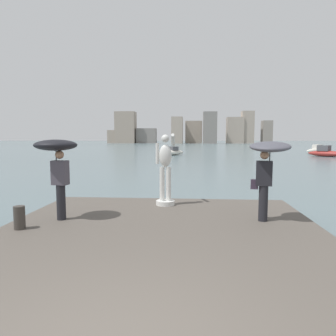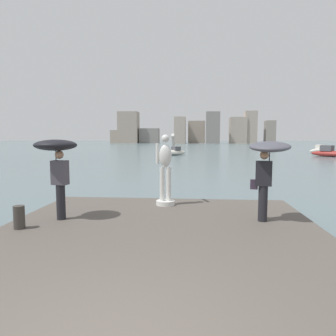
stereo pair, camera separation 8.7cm
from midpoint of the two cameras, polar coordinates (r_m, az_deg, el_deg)
ground_plane at (r=42.73m, az=3.37°, el=2.31°), size 400.00×400.00×0.00m
pier at (r=5.50m, az=-3.91°, el=-18.47°), size 7.35×10.63×0.40m
statue_white_figure at (r=9.38m, az=-0.76°, el=-0.79°), size 0.57×0.85×2.17m
onlooker_left at (r=8.16m, az=-19.99°, el=2.22°), size 1.17×1.17×2.00m
onlooker_right at (r=7.87m, az=17.54°, el=1.51°), size 1.16×1.17×2.00m
mooring_bollard at (r=7.80m, az=-25.89°, el=-8.19°), size 0.25×0.25×0.52m
boat_mid at (r=43.07m, az=0.73°, el=2.93°), size 3.70×3.57×1.21m
boat_far at (r=45.14m, az=26.96°, el=2.53°), size 4.34×4.40×1.45m
boat_rightward at (r=53.48m, az=25.53°, el=2.98°), size 4.71×4.38×1.37m
distant_skyline at (r=135.11m, az=3.33°, el=6.97°), size 70.81×11.40×13.63m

